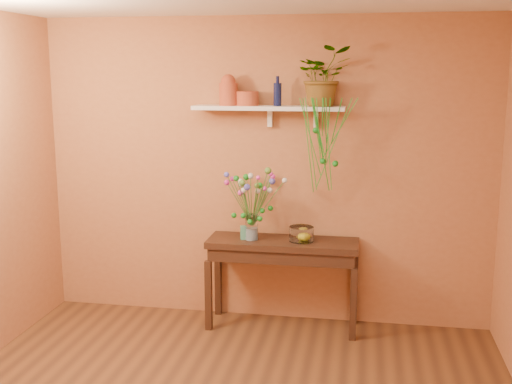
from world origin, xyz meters
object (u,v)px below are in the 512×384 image
(glass_vase, at_px, (252,229))
(glass_bowl, at_px, (301,235))
(terracotta_jug, at_px, (228,91))
(bouquet, at_px, (253,190))
(sideboard, at_px, (283,253))
(blue_bottle, at_px, (278,94))
(spider_plant, at_px, (323,76))

(glass_vase, relative_size, glass_bowl, 1.06)
(terracotta_jug, distance_m, bouquet, 0.88)
(sideboard, distance_m, glass_bowl, 0.24)
(glass_vase, bearing_deg, sideboard, 7.26)
(terracotta_jug, height_order, glass_vase, terracotta_jug)
(glass_vase, height_order, bouquet, bouquet)
(glass_vase, height_order, glass_bowl, glass_vase)
(blue_bottle, bearing_deg, spider_plant, 3.89)
(sideboard, bearing_deg, blue_bottle, 125.88)
(sideboard, relative_size, terracotta_jug, 4.91)
(sideboard, xyz_separation_m, bouquet, (-0.26, -0.03, 0.55))
(spider_plant, distance_m, glass_bowl, 1.35)
(bouquet, distance_m, glass_bowl, 0.57)
(spider_plant, height_order, glass_bowl, spider_plant)
(blue_bottle, bearing_deg, glass_vase, -147.54)
(sideboard, bearing_deg, glass_vase, -172.74)
(terracotta_jug, height_order, bouquet, terracotta_jug)
(terracotta_jug, relative_size, glass_bowl, 1.26)
(sideboard, height_order, glass_vase, glass_vase)
(spider_plant, bearing_deg, glass_vase, -165.23)
(bouquet, bearing_deg, blue_bottle, 33.67)
(sideboard, xyz_separation_m, spider_plant, (0.31, 0.12, 1.51))
(bouquet, height_order, glass_bowl, bouquet)
(spider_plant, distance_m, bouquet, 1.13)
(sideboard, distance_m, glass_vase, 0.34)
(blue_bottle, bearing_deg, glass_bowl, -23.49)
(sideboard, bearing_deg, bouquet, -172.59)
(spider_plant, bearing_deg, terracotta_jug, -178.44)
(blue_bottle, relative_size, bouquet, 0.45)
(bouquet, relative_size, glass_bowl, 2.61)
(terracotta_jug, relative_size, glass_vase, 1.18)
(spider_plant, bearing_deg, glass_bowl, -140.47)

